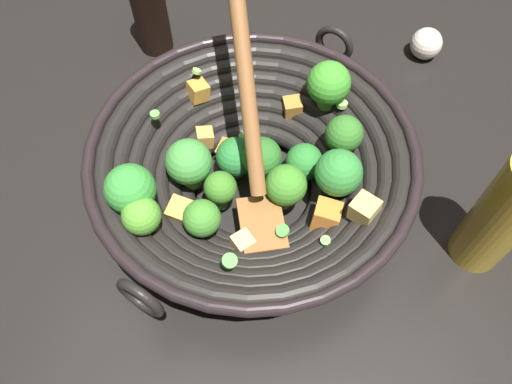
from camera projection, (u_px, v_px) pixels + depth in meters
The scene contains 5 objects.
ground_plane at pixel (253, 193), 0.64m from camera, with size 4.00×4.00×0.00m, color black.
wok at pixel (253, 165), 0.59m from camera, with size 0.41×0.38×0.28m.
soy_sauce_bottle at pixel (148, 2), 0.71m from camera, with size 0.05×0.05×0.20m.
cooking_oil_bottle at pixel (506, 212), 0.52m from camera, with size 0.06×0.06×0.23m.
garlic_bulb at pixel (426, 44), 0.75m from camera, with size 0.05×0.05×0.05m, color silver.
Camera 1 is at (0.32, 0.08, 0.55)m, focal length 35.11 mm.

